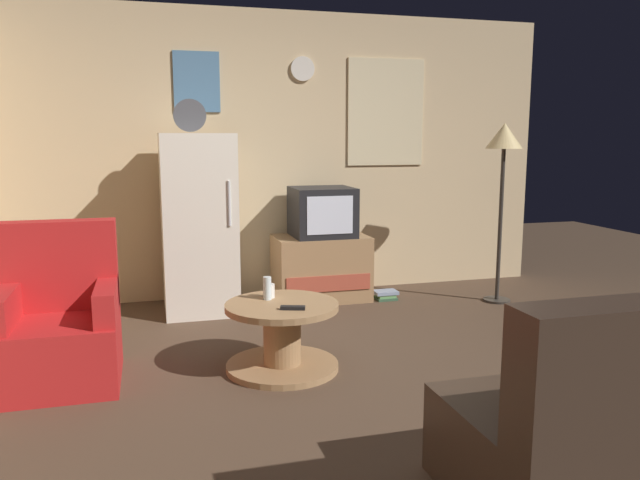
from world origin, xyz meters
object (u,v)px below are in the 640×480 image
Objects in this scene: fridge at (199,224)px; coffee_table at (282,336)px; crt_tv at (322,212)px; standing_lamp at (504,150)px; tv_stand at (321,268)px; mug_ceramic_white at (269,291)px; wine_glass at (267,288)px; remote_control at (293,308)px; book_stack at (386,295)px; armchair at (60,327)px.

coffee_table is at bearing -75.67° from fridge.
crt_tv is 0.34× the size of standing_lamp.
tv_stand reaches higher than mug_ceramic_white.
wine_glass is at bearing -111.13° from mug_ceramic_white.
standing_lamp reaches higher than wine_glass.
tv_stand is 5.60× the size of wine_glass.
remote_control is at bearing -78.03° from coffee_table.
remote_control is (-0.69, -1.79, -0.36)m from crt_tv.
standing_lamp reaches higher than coffee_table.
book_stack is at bearing 44.18° from mug_ceramic_white.
mug_ceramic_white is 0.09× the size of armchair.
crt_tv is 1.73m from wine_glass.
crt_tv is at bearing 66.13° from coffee_table.
fridge is 2.71m from standing_lamp.
remote_control is (0.42, -1.67, -0.31)m from fridge.
coffee_table is 1.35m from armchair.
standing_lamp is 2.65m from wine_glass.
wine_glass is at bearing -156.16° from standing_lamp.
armchair is (-1.37, 0.33, -0.11)m from remote_control.
coffee_table is at bearing -153.10° from standing_lamp.
crt_tv reaches higher than mug_ceramic_white.
armchair is 4.57× the size of book_stack.
mug_ceramic_white is 0.60× the size of remote_control.
coffee_table is at bearing 119.58° from remote_control.
armchair is (-2.04, -1.46, 0.05)m from tv_stand.
tv_stand reaches higher than coffee_table.
tv_stand is 1.56× the size of crt_tv.
standing_lamp is at bearing 48.07° from remote_control.
armchair reaches higher than coffee_table.
armchair is (-1.28, 0.01, -0.14)m from mug_ceramic_white.
fridge is 1.19m from tv_stand.
remote_control is 1.41m from armchair.
wine_glass reaches higher than coffee_table.
book_stack is at bearing 48.72° from coffee_table.
mug_ceramic_white is at bearing -0.36° from armchair.
coffee_table is 1.94m from book_stack.
crt_tv is 0.56× the size of armchair.
armchair reaches higher than remote_control.
remote_control is 2.07m from book_stack.
fridge reaches higher than coffee_table.
coffee_table is 4.80× the size of wine_glass.
coffee_table is at bearing -131.28° from book_stack.
remote_control is at bearing -127.59° from book_stack.
book_stack is (1.24, 1.61, -0.40)m from remote_control.
crt_tv is at bearing 62.21° from mug_ceramic_white.
fridge is 11.80× the size of remote_control.
tv_stand is 1.78m from coffee_table.
remote_control is at bearing -75.89° from fridge.
fridge is 1.81m from book_stack.
standing_lamp is at bearing 22.99° from mug_ceramic_white.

